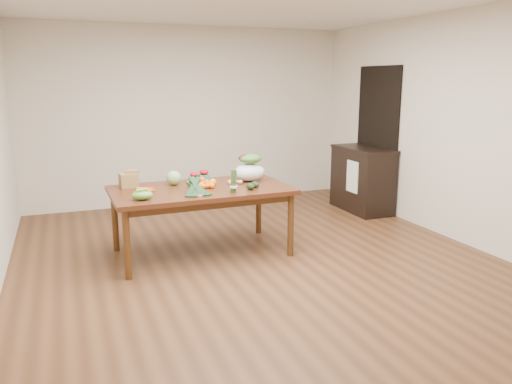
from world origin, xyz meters
name	(u,v)px	position (x,y,z in m)	size (l,w,h in m)	color
floor	(261,264)	(0.00, 0.00, 0.00)	(6.00, 6.00, 0.00)	brown
room_walls	(262,137)	(0.00, 0.00, 1.35)	(5.02, 6.02, 2.70)	beige
dining_table	(201,221)	(-0.49, 0.56, 0.38)	(1.92, 1.07, 0.75)	#462410
doorway_dark	(377,139)	(2.48, 1.60, 1.05)	(0.02, 1.00, 2.10)	black
cabinet	(362,179)	(2.22, 1.54, 0.47)	(0.52, 1.02, 0.94)	black
dish_towel	(352,177)	(1.96, 1.40, 0.55)	(0.02, 0.28, 0.45)	white
paper_bag	(129,179)	(-1.22, 0.89, 0.84)	(0.26, 0.22, 0.18)	olive
cabbage	(174,178)	(-0.73, 0.82, 0.83)	(0.16, 0.16, 0.16)	#89B467
strawberry_basket_a	(194,178)	(-0.48, 0.90, 0.80)	(0.10, 0.10, 0.09)	red
strawberry_basket_b	(204,176)	(-0.35, 0.94, 0.80)	(0.11, 0.11, 0.10)	red
orange_a	(190,184)	(-0.59, 0.64, 0.79)	(0.08, 0.08, 0.08)	orange
orange_b	(202,180)	(-0.42, 0.79, 0.79)	(0.08, 0.08, 0.08)	orange
orange_c	(213,182)	(-0.34, 0.60, 0.79)	(0.09, 0.09, 0.09)	#FEA40F
mandarin_cluster	(207,183)	(-0.43, 0.55, 0.80)	(0.18, 0.18, 0.09)	orange
carrots	(147,189)	(-1.06, 0.64, 0.76)	(0.22, 0.22, 0.03)	#DC4812
snap_pea_bag	(142,195)	(-1.17, 0.24, 0.80)	(0.21, 0.16, 0.09)	#569331
kale_bunch	(197,187)	(-0.61, 0.24, 0.83)	(0.32, 0.40, 0.16)	black
asparagus_bundle	(234,181)	(-0.23, 0.20, 0.88)	(0.08, 0.08, 0.25)	#4F823B
potato_a	(232,183)	(-0.13, 0.57, 0.77)	(0.05, 0.05, 0.04)	tan
potato_b	(232,184)	(-0.13, 0.57, 0.77)	(0.05, 0.04, 0.04)	#CBBA75
potato_c	(236,181)	(-0.05, 0.66, 0.77)	(0.05, 0.04, 0.04)	#D7CB7C
potato_d	(230,182)	(-0.13, 0.64, 0.77)	(0.06, 0.05, 0.05)	#D9C27D
potato_e	(240,182)	(-0.02, 0.59, 0.77)	(0.06, 0.05, 0.05)	tan
avocado_a	(250,187)	(-0.02, 0.27, 0.79)	(0.07, 0.11, 0.07)	black
avocado_b	(255,185)	(0.06, 0.35, 0.79)	(0.07, 0.11, 0.07)	black
salad_bag	(249,169)	(0.14, 0.73, 0.89)	(0.37, 0.28, 0.29)	white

